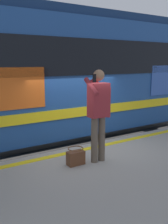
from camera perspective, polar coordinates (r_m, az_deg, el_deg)
ground_plane at (r=6.63m, az=-0.47°, el=-14.62°), size 23.63×23.63×0.00m
platform at (r=4.72m, az=17.53°, el=-20.72°), size 14.20×5.14×0.87m
safety_line at (r=6.06m, az=1.04°, el=-8.20°), size 13.92×0.16×0.01m
track_rail_near at (r=7.53m, az=-5.26°, el=-10.75°), size 18.47×0.08×0.16m
track_rail_far at (r=8.75m, az=-9.63°, el=-7.67°), size 18.47×0.08×0.16m
train_carriage at (r=8.06m, az=-1.92°, el=9.04°), size 13.23×3.10×4.09m
passenger at (r=5.05m, az=3.25°, el=0.86°), size 0.57×0.55×1.88m
handbag at (r=5.13m, az=-1.89°, el=-10.10°), size 0.35×0.31×0.34m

